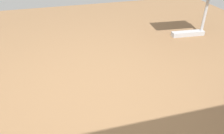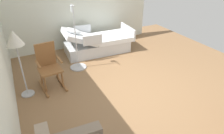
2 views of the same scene
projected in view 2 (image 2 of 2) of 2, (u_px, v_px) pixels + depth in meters
ground_plane at (128, 90)px, 4.55m from camera, size 7.44×7.44×0.00m
side_wall at (80, 4)px, 6.24m from camera, size 0.10×4.81×2.70m
hospital_bed at (97, 43)px, 6.22m from camera, size 1.09×2.16×0.95m
rocking_chair at (49, 66)px, 4.49m from camera, size 0.79×0.53×1.05m
floor_lamp at (15, 43)px, 3.82m from camera, size 0.34×0.34×1.48m
iv_pole at (78, 59)px, 5.35m from camera, size 0.44×0.44×1.69m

